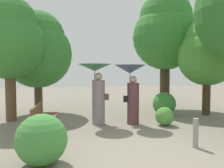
{
  "coord_description": "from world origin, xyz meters",
  "views": [
    {
      "loc": [
        -1.58,
        -4.45,
        1.69
      ],
      "look_at": [
        0.0,
        3.24,
        1.24
      ],
      "focal_mm": 37.09,
      "sensor_mm": 36.0,
      "label": 1
    }
  ],
  "objects": [
    {
      "name": "bush_behind_bench",
      "position": [
        2.12,
        3.7,
        0.44
      ],
      "size": [
        0.88,
        0.88,
        0.88
      ],
      "primitive_type": "sphere",
      "color": "#387F33",
      "rests_on": "ground"
    },
    {
      "name": "tree_mid_left",
      "position": [
        -3.37,
        3.85,
        2.78
      ],
      "size": [
        2.33,
        2.33,
        4.18
      ],
      "color": "brown",
      "rests_on": "ground"
    },
    {
      "name": "bush_path_left",
      "position": [
        1.44,
        2.15,
        0.28
      ],
      "size": [
        0.57,
        0.57,
        0.57
      ],
      "primitive_type": "sphere",
      "color": "#4C9338",
      "rests_on": "ground"
    },
    {
      "name": "ground_plane",
      "position": [
        0.0,
        0.0,
        0.0
      ],
      "size": [
        40.0,
        40.0,
        0.0
      ],
      "primitive_type": "plane",
      "color": "gray"
    },
    {
      "name": "path_marker_post",
      "position": [
        1.23,
        0.09,
        0.32
      ],
      "size": [
        0.12,
        0.12,
        0.65
      ],
      "primitive_type": "cylinder",
      "color": "gray",
      "rests_on": "ground"
    },
    {
      "name": "tree_far_back",
      "position": [
        3.75,
        3.47,
        2.43
      ],
      "size": [
        2.23,
        2.23,
        3.73
      ],
      "color": "#42301E",
      "rests_on": "ground"
    },
    {
      "name": "park_bench",
      "position": [
        -2.12,
        1.63,
        0.51
      ],
      "size": [
        0.58,
        1.53,
        0.83
      ],
      "rotation": [
        0.0,
        0.0,
        1.51
      ],
      "color": "#38383D",
      "rests_on": "ground"
    },
    {
      "name": "bush_path_right",
      "position": [
        -2.0,
        -0.21,
        0.46
      ],
      "size": [
        0.92,
        0.92,
        0.92
      ],
      "primitive_type": "sphere",
      "color": "#428C3D",
      "rests_on": "ground"
    },
    {
      "name": "person_right",
      "position": [
        0.47,
        2.53,
        1.29
      ],
      "size": [
        0.98,
        0.98,
        1.88
      ],
      "rotation": [
        0.0,
        0.0,
        1.65
      ],
      "color": "#563338",
      "rests_on": "ground"
    },
    {
      "name": "tree_mid_right",
      "position": [
        2.74,
        5.02,
        3.4
      ],
      "size": [
        2.82,
        2.82,
        5.11
      ],
      "color": "#42301E",
      "rests_on": "ground"
    },
    {
      "name": "tree_near_left",
      "position": [
        -2.6,
        5.04,
        2.55
      ],
      "size": [
        2.65,
        2.65,
        4.03
      ],
      "color": "#4C3823",
      "rests_on": "ground"
    },
    {
      "name": "person_left",
      "position": [
        -0.6,
        2.73,
        1.27
      ],
      "size": [
        1.04,
        1.04,
        1.9
      ],
      "rotation": [
        0.0,
        0.0,
        1.65
      ],
      "color": "gray",
      "rests_on": "ground"
    }
  ]
}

